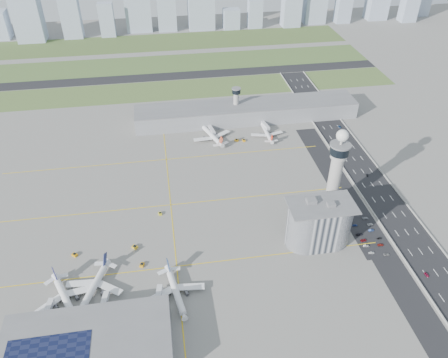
{
  "coord_description": "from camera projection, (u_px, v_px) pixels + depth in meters",
  "views": [
    {
      "loc": [
        -40.47,
        -216.51,
        202.75
      ],
      "look_at": [
        0.0,
        35.0,
        15.0
      ],
      "focal_mm": 35.0,
      "sensor_mm": 36.0,
      "label": 1
    }
  ],
  "objects": [
    {
      "name": "barrier_left",
      "position": [
        372.0,
        211.0,
        310.1
      ],
      "size": [
        0.6,
        500.0,
        1.2
      ],
      "primitive_type": "cube",
      "color": "#9E9E99",
      "rests_on": "ground"
    },
    {
      "name": "parking_lot",
      "position": [
        367.0,
        235.0,
        291.28
      ],
      "size": [
        20.0,
        44.0,
        0.1
      ],
      "primitive_type": "cube",
      "color": "black",
      "rests_on": "ground"
    },
    {
      "name": "jet_bridge_far_1",
      "position": [
        262.0,
        123.0,
        407.41
      ],
      "size": [
        5.39,
        14.31,
        5.7
      ],
      "primitive_type": null,
      "rotation": [
        0.0,
        0.0,
        -1.4
      ],
      "color": "silver",
      "rests_on": "ground"
    },
    {
      "name": "car_lot_8",
      "position": [
        379.0,
        238.0,
        287.83
      ],
      "size": [
        3.3,
        1.53,
        1.09
      ],
      "primitive_type": "imported",
      "rotation": [
        0.0,
        0.0,
        1.65
      ],
      "color": "black",
      "rests_on": "ground"
    },
    {
      "name": "car_hw_0",
      "position": [
        427.0,
        275.0,
        262.49
      ],
      "size": [
        1.92,
        3.8,
        1.24
      ],
      "primitive_type": "imported",
      "rotation": [
        0.0,
        0.0,
        0.13
      ],
      "color": "maroon",
      "rests_on": "ground"
    },
    {
      "name": "tug_4",
      "position": [
        237.0,
        140.0,
        387.09
      ],
      "size": [
        4.09,
        3.68,
        1.96
      ],
      "primitive_type": null,
      "rotation": [
        0.0,
        0.0,
        1.06
      ],
      "color": "#F7AB1D",
      "rests_on": "ground"
    },
    {
      "name": "car_lot_3",
      "position": [
        359.0,
        234.0,
        290.69
      ],
      "size": [
        4.59,
        2.03,
        1.31
      ],
      "primitive_type": "imported",
      "rotation": [
        0.0,
        0.0,
        1.62
      ],
      "color": "black",
      "rests_on": "ground"
    },
    {
      "name": "car_lot_0",
      "position": [
        371.0,
        253.0,
        277.1
      ],
      "size": [
        3.75,
        1.57,
        1.27
      ],
      "primitive_type": "imported",
      "rotation": [
        0.0,
        0.0,
        1.55
      ],
      "color": "white",
      "rests_on": "ground"
    },
    {
      "name": "skyline_bldg_11",
      "position": [
        255.0,
        14.0,
        636.28
      ],
      "size": [
        20.22,
        16.18,
        38.97
      ],
      "primitive_type": "cube",
      "color": "#9EADC1",
      "rests_on": "ground"
    },
    {
      "name": "grass_strip_0",
      "position": [
        178.0,
        89.0,
        473.78
      ],
      "size": [
        480.0,
        50.0,
        0.08
      ],
      "primitive_type": "cube",
      "color": "#4A602D",
      "rests_on": "ground"
    },
    {
      "name": "runway",
      "position": [
        176.0,
        76.0,
        503.17
      ],
      "size": [
        480.0,
        22.0,
        0.1
      ],
      "primitive_type": "cube",
      "color": "black",
      "rests_on": "ground"
    },
    {
      "name": "car_lot_10",
      "position": [
        370.0,
        224.0,
        298.63
      ],
      "size": [
        4.32,
        2.34,
        1.15
      ],
      "primitive_type": "imported",
      "rotation": [
        0.0,
        0.0,
        1.68
      ],
      "color": "silver",
      "rests_on": "ground"
    },
    {
      "name": "grass_strip_2",
      "position": [
        170.0,
        42.0,
        596.96
      ],
      "size": [
        480.0,
        70.0,
        0.08
      ],
      "primitive_type": "cube",
      "color": "#47592A",
      "rests_on": "ground"
    },
    {
      "name": "car_lot_2",
      "position": [
        364.0,
        240.0,
        286.18
      ],
      "size": [
        4.38,
        2.49,
        1.15
      ],
      "primitive_type": "imported",
      "rotation": [
        0.0,
        0.0,
        1.71
      ],
      "color": "maroon",
      "rests_on": "ground"
    },
    {
      "name": "jet_bridge_near_1",
      "position": [
        101.0,
        315.0,
        236.75
      ],
      "size": [
        5.39,
        14.31,
        5.7
      ],
      "primitive_type": null,
      "rotation": [
        0.0,
        0.0,
        1.4
      ],
      "color": "silver",
      "rests_on": "ground"
    },
    {
      "name": "jet_bridge_near_2",
      "position": [
        157.0,
        308.0,
        240.59
      ],
      "size": [
        5.39,
        14.31,
        5.7
      ],
      "primitive_type": null,
      "rotation": [
        0.0,
        0.0,
        1.4
      ],
      "color": "silver",
      "rests_on": "ground"
    },
    {
      "name": "taxiway_line_h_0",
      "position": [
        177.0,
        266.0,
        268.58
      ],
      "size": [
        260.0,
        0.6,
        0.01
      ],
      "primitive_type": "cube",
      "color": "yellow",
      "rests_on": "ground"
    },
    {
      "name": "barrier_right",
      "position": [
        409.0,
        207.0,
        313.68
      ],
      "size": [
        0.6,
        500.0,
        1.2
      ],
      "primitive_type": "cube",
      "color": "#9E9E99",
      "rests_on": "ground"
    },
    {
      "name": "control_tower",
      "position": [
        336.0,
        168.0,
        292.32
      ],
      "size": [
        14.0,
        14.0,
        64.5
      ],
      "color": "#ADAAA5",
      "rests_on": "ground"
    },
    {
      "name": "skyline_bldg_6",
      "position": [
        107.0,
        20.0,
        603.13
      ],
      "size": [
        20.04,
        16.03,
        45.2
      ],
      "primitive_type": "cube",
      "color": "#9EADC1",
      "rests_on": "ground"
    },
    {
      "name": "taxiway_line_h_2",
      "position": [
        166.0,
        159.0,
        363.95
      ],
      "size": [
        260.0,
        0.6,
        0.01
      ],
      "primitive_type": "cube",
      "color": "yellow",
      "rests_on": "ground"
    },
    {
      "name": "car_lot_11",
      "position": [
        365.0,
        218.0,
        303.74
      ],
      "size": [
        4.37,
        1.89,
        1.25
      ],
      "primitive_type": "imported",
      "rotation": [
        0.0,
        0.0,
        1.54
      ],
      "color": "gray",
      "rests_on": "ground"
    },
    {
      "name": "tug_1",
      "position": [
        142.0,
        265.0,
        268.43
      ],
      "size": [
        3.33,
        4.0,
        1.99
      ],
      "primitive_type": null,
      "rotation": [
        0.0,
        0.0,
        -0.33
      ],
      "color": "orange",
      "rests_on": "ground"
    },
    {
      "name": "highway",
      "position": [
        390.0,
        209.0,
        312.22
      ],
      "size": [
        28.0,
        500.0,
        0.1
      ],
      "primitive_type": "cube",
      "color": "black",
      "rests_on": "ground"
    },
    {
      "name": "jet_bridge_far_0",
      "position": [
        209.0,
        128.0,
        401.01
      ],
      "size": [
        5.39,
        14.31,
        5.7
      ],
      "primitive_type": null,
      "rotation": [
        0.0,
        0.0,
        -1.4
      ],
      "color": "silver",
      "rests_on": "ground"
    },
    {
      "name": "ground",
      "position": [
        232.0,
        227.0,
        297.54
      ],
      "size": [
        1000.0,
        1000.0,
        0.0
      ],
      "primitive_type": "plane",
      "color": "gray"
    },
    {
      "name": "airplane_near_a",
      "position": [
        64.0,
        296.0,
        243.37
      ],
      "size": [
        48.46,
        51.48,
        11.41
      ],
      "primitive_type": null,
      "rotation": [
        0.0,
        0.0,
        -1.14
      ],
      "color": "white",
      "rests_on": "ground"
    },
    {
      "name": "skyline_bldg_10",
      "position": [
        231.0,
        19.0,
        635.4
      ],
      "size": [
        23.01,
        18.41,
        27.75
      ],
      "primitive_type": "cube",
      "color": "#9EADC1",
      "rests_on": "ground"
    },
    {
      "name": "near_terminal",
      "position": [
        87.0,
        347.0,
        217.28
      ],
      "size": [
        84.0,
        42.0,
        13.0
      ],
      "color": "gray",
      "rests_on": "ground"
    },
    {
      "name": "skyline_bldg_5",
      "position": [
        70.0,
        13.0,
        592.03
      ],
      "size": [
        25.49,
        20.39,
        66.89
      ],
      "primitive_type": "cube",
      "color": "#9EADC1",
      "rests_on": "ground"
    },
    {
      "name": "skyline_bldg_9",
      "position": [
        201.0,
        6.0,
        626.57
      ],
      "size": [
        36.96,
        29.57,
        62.11
      ],
      "primitive_type": "cube",
      "color": "#9EADC1",
      "rests_on": "ground"
    },
    {
      "name": "car_lot_9",
      "position": [
        371.0,
        230.0,
        293.75
      ],
      "size": [
        4.02,
        1.72,
        1.29
      ],
      "primitive_type": "imported",
      "rotation": [
        0.0,
        0.0,
        1.66
      ],
      "color": "navy",
      "rests_on": "ground"
    },
    {
      "name": "car_lot_1",
      "position": [
        366.0,
        246.0,
        282.0
      ],
      "size": [
        3.9,
        1.5,
        1.27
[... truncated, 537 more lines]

